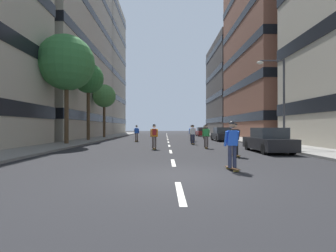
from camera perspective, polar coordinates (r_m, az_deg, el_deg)
The scene contains 24 objects.
ground_plane at distance 31.82m, azimuth -0.06°, elevation -3.05°, with size 142.63×142.63×0.00m, color black.
sidewalk_left at distance 35.82m, azimuth -14.51°, elevation -2.61°, with size 3.29×65.37×0.14m, color gray.
sidewalk_right at distance 36.00m, azimuth 14.21°, elevation -2.60°, with size 3.29×65.37×0.14m, color gray.
lane_markings at distance 33.55m, azimuth -0.09°, elevation -2.90°, with size 0.16×57.20×0.01m.
building_left_mid at distance 42.91m, azimuth -25.06°, elevation 17.74°, with size 13.47×23.79×29.39m.
building_left_far at distance 60.93m, azimuth -17.15°, elevation 12.27°, with size 13.47×16.66×29.30m.
building_right_mid at distance 43.09m, azimuth 24.56°, elevation 17.13°, with size 13.47×19.11×28.63m.
building_right_far at distance 60.35m, azimuth 16.40°, elevation 8.19°, with size 13.47×19.17×20.60m.
parked_car_near at distance 28.96m, azimuth 12.10°, elevation -1.93°, with size 1.82×4.40×1.52m.
parked_car_mid at distance 43.86m, azimuth 7.70°, elevation -1.36°, with size 1.82×4.40×1.52m.
parked_car_far at distance 16.86m, azimuth 21.69°, elevation -3.14°, with size 1.82×4.40×1.52m.
street_tree_near at distance 29.91m, azimuth -17.56°, elevation 10.13°, with size 3.35×3.35×8.55m.
street_tree_mid at distance 24.20m, azimuth -21.94°, elevation 13.08°, with size 4.78×4.78×9.40m.
street_tree_far at distance 36.79m, azimuth -14.21°, elevation 6.51°, with size 3.21×3.21×7.40m.
streetlamp_right at distance 20.79m, azimuth 23.81°, elevation 6.91°, with size 2.13×0.30×6.50m.
skater_0 at distance 18.70m, azimuth 8.60°, elevation -1.99°, with size 0.55×0.92×1.78m.
skater_1 at distance 27.26m, azimuth -7.11°, elevation -1.44°, with size 0.56×0.92×1.78m.
skater_2 at distance 25.73m, azimuth 5.38°, elevation -1.45°, with size 0.54×0.91×1.78m.
skater_3 at distance 27.94m, azimuth 5.76°, elevation -1.35°, with size 0.56×0.92×1.78m.
skater_4 at distance 33.40m, azimuth 8.19°, elevation -1.17°, with size 0.55×0.91×1.78m.
skater_5 at distance 22.83m, azimuth 5.57°, elevation -1.68°, with size 0.56×0.92×1.78m.
skater_6 at distance 17.71m, azimuth -3.14°, elevation -2.00°, with size 0.55×0.92×1.78m.
skater_7 at distance 9.40m, azimuth 14.28°, elevation -3.73°, with size 0.56×0.92×1.78m.
skater_8 at distance 13.82m, azimuth 14.95°, elevation -2.61°, with size 0.56×0.92×1.78m.
Camera 1 is at (-0.36, -8.01, 1.56)m, focal length 26.98 mm.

